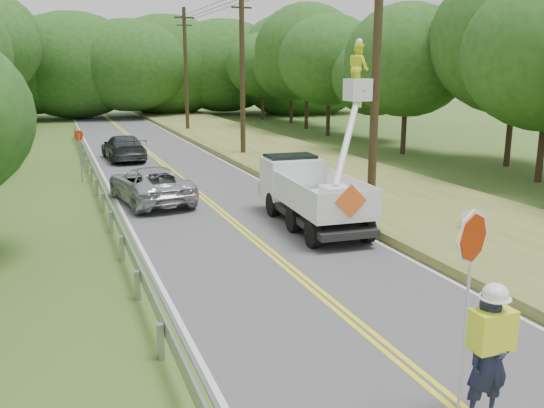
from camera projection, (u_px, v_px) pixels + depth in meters
name	position (u px, v px, depth m)	size (l,w,h in m)	color
ground	(382.00, 346.00, 11.18)	(140.00, 140.00, 0.00)	#3A5C26
road	(203.00, 197.00, 23.90)	(7.20, 96.00, 0.03)	#4E4E50
guardrail	(100.00, 187.00, 23.21)	(0.18, 48.00, 0.77)	#9999A0
utility_poles	(288.00, 68.00, 27.17)	(1.60, 43.30, 10.00)	black
tall_grass_verge	(355.00, 182.00, 26.33)	(7.00, 96.00, 0.30)	#546527
treeline_right	(395.00, 58.00, 37.62)	(11.21, 56.52, 10.74)	#332319
treeline_horizon	(112.00, 65.00, 61.28)	(58.73, 15.73, 12.54)	#204916
flagger	(489.00, 349.00, 8.52)	(1.21, 0.50, 3.34)	#191E33
bucket_truck	(309.00, 180.00, 20.09)	(3.50, 6.17, 6.08)	black
suv_silver	(150.00, 184.00, 22.88)	(2.39, 5.18, 1.44)	#B3B3BB
suv_darkgrey	(123.00, 148.00, 33.43)	(2.03, 5.00, 1.45)	#32363A
stop_sign_permanent	(80.00, 148.00, 26.72)	(0.42, 0.35, 2.46)	#9999A0
yard_sign	(466.00, 218.00, 18.33)	(0.54, 0.21, 0.81)	white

